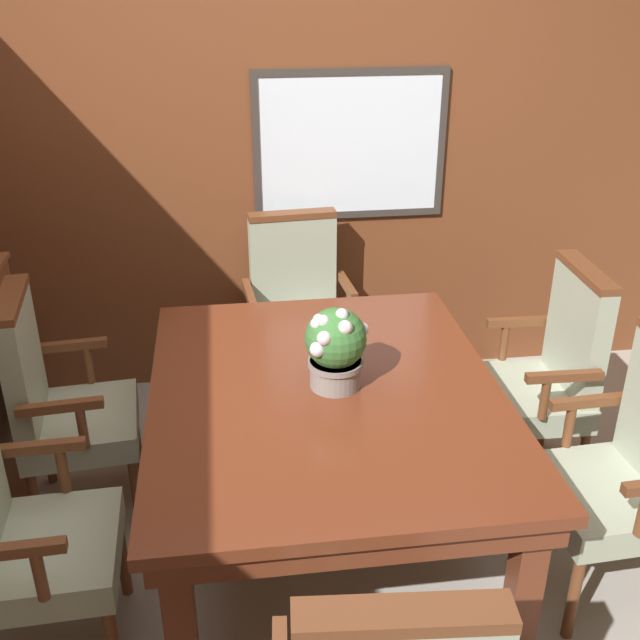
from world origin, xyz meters
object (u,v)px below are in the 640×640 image
object	(u,v)px
chair_left_near	(17,525)
chair_right_near	(631,465)
chair_left_far	(58,400)
chair_head_far	(297,307)
potted_plant	(335,347)
chair_right_far	(547,370)
dining_table	(326,410)

from	to	relation	value
chair_left_near	chair_right_near	distance (m)	2.04
chair_left_far	chair_right_near	bearing A→B (deg)	-114.23
chair_head_far	potted_plant	distance (m)	1.16
chair_head_far	potted_plant	bearing A→B (deg)	-93.56
chair_head_far	chair_left_near	bearing A→B (deg)	-129.51
chair_left_far	chair_right_far	bearing A→B (deg)	-96.13
chair_left_far	potted_plant	xyz separation A→B (m)	(1.06, -0.36, 0.35)
chair_left_far	dining_table	bearing A→B (deg)	-114.98
chair_right_far	chair_right_near	distance (m)	0.67
chair_right_far	chair_left_far	world-z (taller)	same
chair_left_far	chair_left_near	bearing A→B (deg)	175.05
dining_table	chair_left_far	xyz separation A→B (m)	(-1.02, 0.37, -0.10)
potted_plant	chair_left_far	bearing A→B (deg)	161.46
dining_table	potted_plant	xyz separation A→B (m)	(0.04, 0.01, 0.25)
chair_left_near	chair_right_far	world-z (taller)	same
chair_left_near	chair_head_far	bearing A→B (deg)	-37.03
dining_table	chair_head_far	xyz separation A→B (m)	(0.02, 1.12, -0.10)
dining_table	chair_head_far	size ratio (longest dim) A/B	1.56
dining_table	chair_right_near	distance (m)	1.08
dining_table	chair_right_far	bearing A→B (deg)	18.38
chair_head_far	potted_plant	xyz separation A→B (m)	(0.02, -1.10, 0.35)
chair_head_far	chair_right_near	distance (m)	1.77
chair_head_far	dining_table	bearing A→B (deg)	-95.44
chair_right_near	potted_plant	xyz separation A→B (m)	(-0.99, 0.35, 0.35)
chair_right_near	dining_table	bearing A→B (deg)	-111.09
chair_left_near	chair_right_near	world-z (taller)	same
chair_head_far	chair_right_near	size ratio (longest dim) A/B	1.00
chair_head_far	chair_right_far	world-z (taller)	same
chair_right_near	potted_plant	world-z (taller)	potted_plant
chair_left_near	chair_left_far	xyz separation A→B (m)	(-0.00, 0.74, 0.00)
chair_left_far	potted_plant	size ratio (longest dim) A/B	3.18
dining_table	chair_head_far	bearing A→B (deg)	89.14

